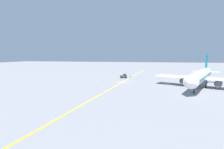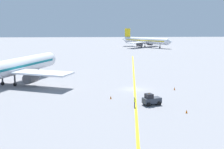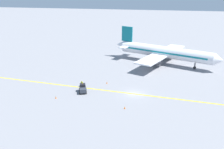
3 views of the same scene
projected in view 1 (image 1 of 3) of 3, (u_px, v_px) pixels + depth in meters
The scene contains 8 objects.
ground_plane at pixel (122, 82), 67.50m from camera, with size 400.00×400.00×0.00m, color gray.
apron_yellow_centreline at pixel (122, 82), 67.50m from camera, with size 0.40×120.00×0.01m, color yellow.
airplane_at_gate at pixel (200, 76), 55.56m from camera, with size 27.85×33.93×10.60m.
baggage_tug_dark at pixel (124, 76), 79.39m from camera, with size 3.32×2.50×2.11m.
ground_crew_worker at pixel (130, 76), 79.87m from camera, with size 0.28×0.57×1.68m.
traffic_cone_near_nose at pixel (116, 76), 85.14m from camera, with size 0.32×0.32×0.55m, color orange.
traffic_cone_mid_apron at pixel (137, 79), 73.84m from camera, with size 0.32×0.32×0.55m, color orange.
traffic_cone_by_wingtip at pixel (103, 80), 70.19m from camera, with size 0.32×0.32×0.55m, color orange.
Camera 1 is at (-10.00, 66.14, 10.35)m, focal length 28.00 mm.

